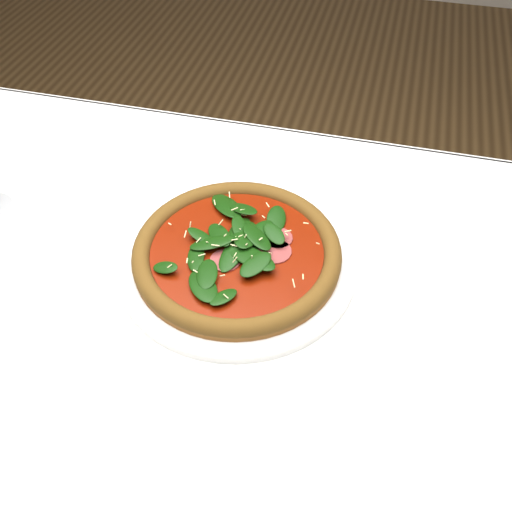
# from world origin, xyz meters

# --- Properties ---
(ground) EXTENTS (6.00, 6.00, 0.00)m
(ground) POSITION_xyz_m (0.00, 0.00, 0.00)
(ground) COLOR brown
(ground) RESTS_ON ground
(dining_table) EXTENTS (1.21, 0.81, 0.75)m
(dining_table) POSITION_xyz_m (0.00, 0.00, 0.65)
(dining_table) COLOR silver
(dining_table) RESTS_ON ground
(plate) EXTENTS (0.35, 0.35, 0.02)m
(plate) POSITION_xyz_m (0.05, 0.04, 0.76)
(plate) COLOR white
(plate) RESTS_ON dining_table
(pizza) EXTENTS (0.34, 0.34, 0.04)m
(pizza) POSITION_xyz_m (0.05, 0.04, 0.78)
(pizza) COLOR #976624
(pizza) RESTS_ON plate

